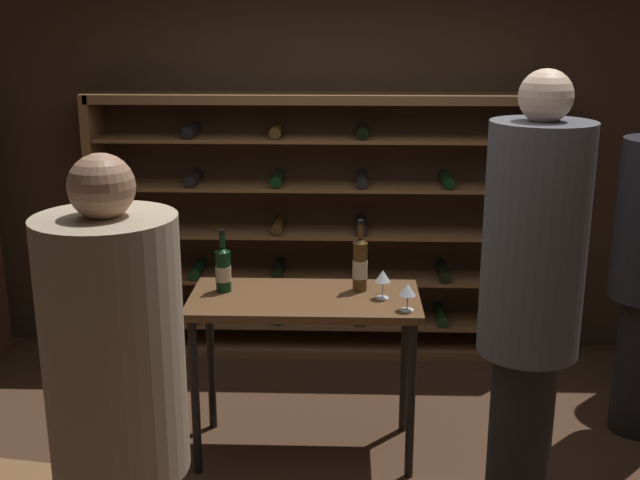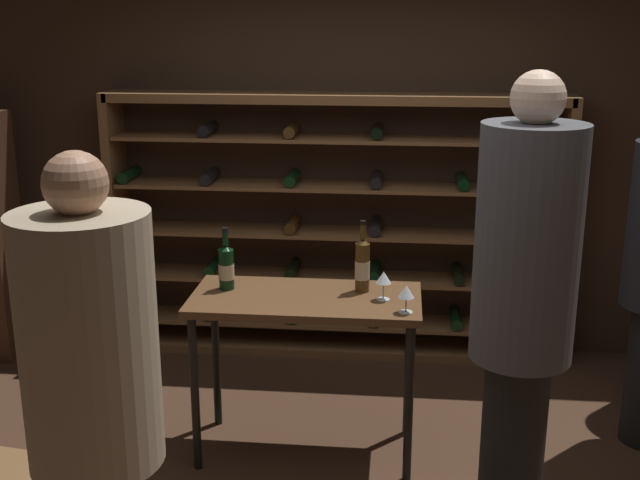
{
  "view_description": "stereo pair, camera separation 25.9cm",
  "coord_description": "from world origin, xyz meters",
  "px_view_note": "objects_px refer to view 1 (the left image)",
  "views": [
    {
      "loc": [
        0.05,
        -3.45,
        2.28
      ],
      "look_at": [
        -0.08,
        0.32,
        1.21
      ],
      "focal_mm": 44.66,
      "sensor_mm": 36.0,
      "label": 1
    },
    {
      "loc": [
        0.3,
        -3.44,
        2.28
      ],
      "look_at": [
        -0.08,
        0.32,
        1.21
      ],
      "focal_mm": 44.66,
      "sensor_mm": 36.0,
      "label": 2
    }
  ],
  "objects_px": {
    "person_guest_blue_shirt": "(531,293)",
    "wine_bottle_amber_reserve": "(223,269)",
    "wine_bottle_red_label": "(360,264)",
    "wine_glass_stemmed_left": "(383,277)",
    "wine_rack": "(319,229)",
    "tasting_table": "(305,316)",
    "wine_glass_stemmed_center": "(408,291)",
    "person_host_in_suit": "(118,406)"
  },
  "relations": [
    {
      "from": "wine_rack",
      "to": "wine_bottle_amber_reserve",
      "type": "xyz_separation_m",
      "value": [
        -0.45,
        -1.27,
        0.12
      ]
    },
    {
      "from": "person_guest_blue_shirt",
      "to": "wine_glass_stemmed_left",
      "type": "relative_size",
      "value": 13.84
    },
    {
      "from": "wine_bottle_amber_reserve",
      "to": "wine_glass_stemmed_center",
      "type": "height_order",
      "value": "wine_bottle_amber_reserve"
    },
    {
      "from": "tasting_table",
      "to": "person_guest_blue_shirt",
      "type": "relative_size",
      "value": 0.57
    },
    {
      "from": "person_guest_blue_shirt",
      "to": "wine_bottle_red_label",
      "type": "height_order",
      "value": "person_guest_blue_shirt"
    },
    {
      "from": "wine_glass_stemmed_left",
      "to": "wine_bottle_red_label",
      "type": "bearing_deg",
      "value": 133.11
    },
    {
      "from": "tasting_table",
      "to": "wine_glass_stemmed_center",
      "type": "distance_m",
      "value": 0.58
    },
    {
      "from": "person_guest_blue_shirt",
      "to": "wine_glass_stemmed_left",
      "type": "bearing_deg",
      "value": -23.63
    },
    {
      "from": "tasting_table",
      "to": "person_host_in_suit",
      "type": "height_order",
      "value": "person_host_in_suit"
    },
    {
      "from": "wine_bottle_amber_reserve",
      "to": "wine_bottle_red_label",
      "type": "bearing_deg",
      "value": 2.84
    },
    {
      "from": "wine_rack",
      "to": "wine_bottle_amber_reserve",
      "type": "distance_m",
      "value": 1.35
    },
    {
      "from": "person_guest_blue_shirt",
      "to": "wine_glass_stemmed_left",
      "type": "distance_m",
      "value": 0.9
    },
    {
      "from": "wine_rack",
      "to": "person_host_in_suit",
      "type": "relative_size",
      "value": 1.63
    },
    {
      "from": "wine_rack",
      "to": "person_host_in_suit",
      "type": "distance_m",
      "value": 2.89
    },
    {
      "from": "tasting_table",
      "to": "wine_bottle_amber_reserve",
      "type": "height_order",
      "value": "wine_bottle_amber_reserve"
    },
    {
      "from": "wine_rack",
      "to": "tasting_table",
      "type": "xyz_separation_m",
      "value": [
        -0.03,
        -1.34,
        -0.1
      ]
    },
    {
      "from": "person_host_in_suit",
      "to": "wine_bottle_amber_reserve",
      "type": "xyz_separation_m",
      "value": [
        0.11,
        1.56,
        -0.03
      ]
    },
    {
      "from": "wine_glass_stemmed_left",
      "to": "wine_glass_stemmed_center",
      "type": "bearing_deg",
      "value": -56.17
    },
    {
      "from": "person_guest_blue_shirt",
      "to": "wine_bottle_red_label",
      "type": "bearing_deg",
      "value": -23.34
    },
    {
      "from": "person_host_in_suit",
      "to": "wine_glass_stemmed_left",
      "type": "relative_size",
      "value": 12.49
    },
    {
      "from": "person_host_in_suit",
      "to": "wine_glass_stemmed_left",
      "type": "xyz_separation_m",
      "value": [
        0.94,
        1.47,
        -0.04
      ]
    },
    {
      "from": "wine_rack",
      "to": "wine_glass_stemmed_left",
      "type": "relative_size",
      "value": 20.34
    },
    {
      "from": "person_guest_blue_shirt",
      "to": "wine_bottle_amber_reserve",
      "type": "height_order",
      "value": "person_guest_blue_shirt"
    },
    {
      "from": "wine_glass_stemmed_center",
      "to": "wine_rack",
      "type": "bearing_deg",
      "value": 107.66
    },
    {
      "from": "wine_glass_stemmed_center",
      "to": "wine_bottle_amber_reserve",
      "type": "bearing_deg",
      "value": 164.78
    },
    {
      "from": "wine_bottle_red_label",
      "to": "wine_bottle_amber_reserve",
      "type": "bearing_deg",
      "value": -177.16
    },
    {
      "from": "wine_rack",
      "to": "wine_bottle_red_label",
      "type": "distance_m",
      "value": 1.27
    },
    {
      "from": "wine_bottle_amber_reserve",
      "to": "wine_bottle_red_label",
      "type": "xyz_separation_m",
      "value": [
        0.71,
        0.04,
        0.02
      ]
    },
    {
      "from": "wine_bottle_amber_reserve",
      "to": "wine_rack",
      "type": "bearing_deg",
      "value": 70.3
    },
    {
      "from": "wine_glass_stemmed_left",
      "to": "person_guest_blue_shirt",
      "type": "bearing_deg",
      "value": -48.69
    },
    {
      "from": "wine_rack",
      "to": "wine_bottle_red_label",
      "type": "height_order",
      "value": "wine_rack"
    },
    {
      "from": "wine_bottle_amber_reserve",
      "to": "wine_bottle_red_label",
      "type": "distance_m",
      "value": 0.71
    },
    {
      "from": "person_host_in_suit",
      "to": "wine_bottle_red_label",
      "type": "xyz_separation_m",
      "value": [
        0.82,
        1.59,
        -0.01
      ]
    },
    {
      "from": "wine_rack",
      "to": "tasting_table",
      "type": "distance_m",
      "value": 1.34
    },
    {
      "from": "wine_glass_stemmed_left",
      "to": "person_host_in_suit",
      "type": "bearing_deg",
      "value": -122.47
    },
    {
      "from": "wine_bottle_amber_reserve",
      "to": "wine_bottle_red_label",
      "type": "relative_size",
      "value": 0.88
    },
    {
      "from": "wine_rack",
      "to": "wine_glass_stemmed_center",
      "type": "bearing_deg",
      "value": -72.34
    },
    {
      "from": "wine_bottle_red_label",
      "to": "wine_glass_stemmed_left",
      "type": "distance_m",
      "value": 0.17
    },
    {
      "from": "wine_bottle_red_label",
      "to": "wine_glass_stemmed_left",
      "type": "relative_size",
      "value": 2.53
    },
    {
      "from": "person_host_in_suit",
      "to": "wine_bottle_red_label",
      "type": "distance_m",
      "value": 1.79
    },
    {
      "from": "wine_rack",
      "to": "wine_glass_stemmed_left",
      "type": "bearing_deg",
      "value": -74.66
    },
    {
      "from": "tasting_table",
      "to": "wine_bottle_red_label",
      "type": "height_order",
      "value": "wine_bottle_red_label"
    }
  ]
}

